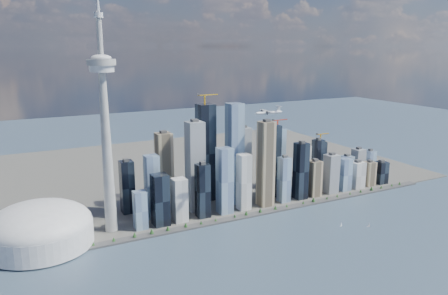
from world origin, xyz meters
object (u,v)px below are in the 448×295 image
dome_stadium (40,228)px  airplane (268,112)px  sailboat_east (369,225)px  needle_tower (105,122)px  sailboat_west (341,225)px

dome_stadium → airplane: size_ratio=3.09×
dome_stadium → sailboat_east: dome_stadium is taller
sailboat_east → needle_tower: bearing=173.2°
sailboat_west → sailboat_east: bearing=-50.9°
needle_tower → dome_stadium: bearing=-175.9°
sailboat_west → needle_tower: bearing=135.3°
sailboat_east → dome_stadium: bearing=178.9°
airplane → sailboat_east: airplane is taller
airplane → dome_stadium: bearing=168.2°
needle_tower → dome_stadium: needle_tower is taller
needle_tower → sailboat_west: bearing=-23.9°
sailboat_west → sailboat_east: 59.59m
sailboat_west → sailboat_east: sailboat_east is taller
dome_stadium → airplane: 508.26m
airplane → sailboat_east: size_ratio=6.08×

